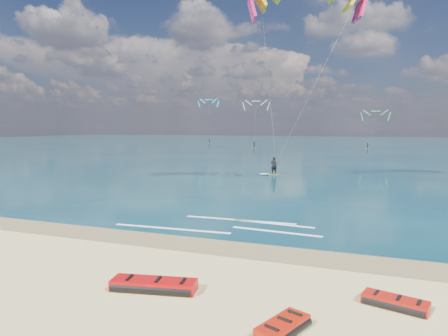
# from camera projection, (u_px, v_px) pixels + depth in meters

# --- Properties ---
(ground) EXTENTS (320.00, 320.00, 0.00)m
(ground) POSITION_uv_depth(u_px,v_px,m) (304.00, 167.00, 53.25)
(ground) COLOR tan
(ground) RESTS_ON ground
(wet_sand_strip) EXTENTS (320.00, 2.40, 0.01)m
(wet_sand_strip) POSITION_uv_depth(u_px,v_px,m) (183.00, 243.00, 18.67)
(wet_sand_strip) COLOR brown
(wet_sand_strip) RESTS_ON ground
(sea) EXTENTS (320.00, 200.00, 0.04)m
(sea) POSITION_uv_depth(u_px,v_px,m) (339.00, 145.00, 113.05)
(sea) COLOR #092935
(sea) RESTS_ON ground
(packed_kite_left) EXTENTS (3.23, 1.72, 0.42)m
(packed_kite_left) POSITION_uv_depth(u_px,v_px,m) (154.00, 290.00, 13.30)
(packed_kite_left) COLOR #B1090A
(packed_kite_left) RESTS_ON ground
(packed_kite_mid) EXTENTS (2.23, 1.49, 0.35)m
(packed_kite_mid) POSITION_uv_depth(u_px,v_px,m) (395.00, 307.00, 12.05)
(packed_kite_mid) COLOR #B1160C
(packed_kite_mid) RESTS_ON ground
(packed_kite_right) EXTENTS (1.65, 2.12, 0.37)m
(packed_kite_right) POSITION_uv_depth(u_px,v_px,m) (283.00, 333.00, 10.56)
(packed_kite_right) COLOR #B11707
(packed_kite_right) RESTS_ON ground
(kitesurfer_main) EXTENTS (13.09, 11.94, 19.09)m
(kitesurfer_main) POSITION_uv_depth(u_px,v_px,m) (289.00, 83.00, 38.57)
(kitesurfer_main) COLOR gold
(kitesurfer_main) RESTS_ON sea
(shoreline_foam) EXTENTS (11.03, 3.64, 0.01)m
(shoreline_foam) POSITION_uv_depth(u_px,v_px,m) (234.00, 225.00, 21.77)
(shoreline_foam) COLOR white
(shoreline_foam) RESTS_ON ground
(distant_kites) EXTENTS (81.97, 32.85, 13.25)m
(distant_kites) POSITION_uv_depth(u_px,v_px,m) (319.00, 125.00, 94.04)
(distant_kites) COLOR #328A50
(distant_kites) RESTS_ON ground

